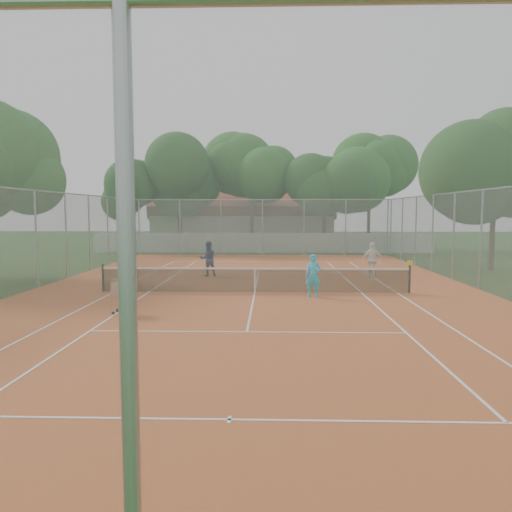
{
  "coord_description": "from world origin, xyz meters",
  "views": [
    {
      "loc": [
        0.62,
        -19.11,
        3.14
      ],
      "look_at": [
        0.0,
        1.5,
        1.3
      ],
      "focal_mm": 35.0,
      "sensor_mm": 36.0,
      "label": 1
    }
  ],
  "objects_px": {
    "clubhouse": "(244,221)",
    "player_far_left": "(208,259)",
    "tennis_net": "(255,280)",
    "player_near": "(313,276)",
    "player_far_right": "(373,260)",
    "ball_hopper": "(122,296)"
  },
  "relations": [
    {
      "from": "player_far_left",
      "to": "player_far_right",
      "type": "distance_m",
      "value": 7.85
    },
    {
      "from": "clubhouse",
      "to": "player_far_right",
      "type": "xyz_separation_m",
      "value": [
        7.42,
        -24.55,
        -1.34
      ]
    },
    {
      "from": "player_far_left",
      "to": "player_far_right",
      "type": "bearing_deg",
      "value": 155.67
    },
    {
      "from": "clubhouse",
      "to": "ball_hopper",
      "type": "xyz_separation_m",
      "value": [
        -1.94,
        -33.18,
        -1.63
      ]
    },
    {
      "from": "player_near",
      "to": "ball_hopper",
      "type": "relative_size",
      "value": 1.42
    },
    {
      "from": "clubhouse",
      "to": "player_far_right",
      "type": "height_order",
      "value": "clubhouse"
    },
    {
      "from": "player_far_left",
      "to": "player_near",
      "type": "bearing_deg",
      "value": 106.9
    },
    {
      "from": "player_far_left",
      "to": "ball_hopper",
      "type": "xyz_separation_m",
      "value": [
        -1.52,
        -8.98,
        -0.29
      ]
    },
    {
      "from": "tennis_net",
      "to": "clubhouse",
      "type": "xyz_separation_m",
      "value": [
        -2.0,
        29.0,
        1.69
      ]
    },
    {
      "from": "tennis_net",
      "to": "clubhouse",
      "type": "relative_size",
      "value": 0.72
    },
    {
      "from": "player_near",
      "to": "ball_hopper",
      "type": "bearing_deg",
      "value": -138.7
    },
    {
      "from": "player_near",
      "to": "tennis_net",
      "type": "bearing_deg",
      "value": 170.09
    },
    {
      "from": "player_near",
      "to": "ball_hopper",
      "type": "distance_m",
      "value": 6.93
    },
    {
      "from": "player_far_right",
      "to": "ball_hopper",
      "type": "bearing_deg",
      "value": 60.84
    },
    {
      "from": "tennis_net",
      "to": "clubhouse",
      "type": "distance_m",
      "value": 29.12
    },
    {
      "from": "player_near",
      "to": "player_far_left",
      "type": "relative_size",
      "value": 0.93
    },
    {
      "from": "player_near",
      "to": "player_far_right",
      "type": "distance_m",
      "value": 6.29
    },
    {
      "from": "player_near",
      "to": "player_far_left",
      "type": "height_order",
      "value": "player_far_left"
    },
    {
      "from": "tennis_net",
      "to": "player_near",
      "type": "bearing_deg",
      "value": -23.27
    },
    {
      "from": "clubhouse",
      "to": "player_far_left",
      "type": "height_order",
      "value": "clubhouse"
    },
    {
      "from": "ball_hopper",
      "to": "player_far_left",
      "type": "bearing_deg",
      "value": 79.74
    },
    {
      "from": "clubhouse",
      "to": "player_far_right",
      "type": "relative_size",
      "value": 9.77
    }
  ]
}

